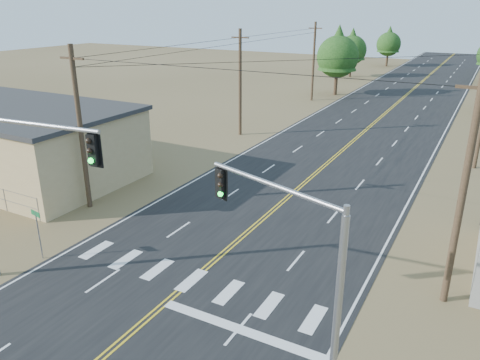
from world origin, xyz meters
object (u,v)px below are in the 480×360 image
Objects in this scene: signal_mast_left at (10,174)px; signal_mast_right at (298,259)px; building_left at (4,140)px; street_sign at (38,227)px.

signal_mast_left is 1.12× the size of signal_mast_right.
signal_mast_left is at bearing -33.78° from building_left.
building_left is 2.52× the size of signal_mast_left.
signal_mast_right reaches higher than building_left.
signal_mast_right is at bearing -19.05° from building_left.
building_left is 29.19m from signal_mast_right.
signal_mast_right is 2.70× the size of street_sign.
signal_mast_left is 12.88m from signal_mast_right.
signal_mast_right is (27.51, -9.50, 2.26)m from building_left.
building_left is at bearing 140.47° from signal_mast_left.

